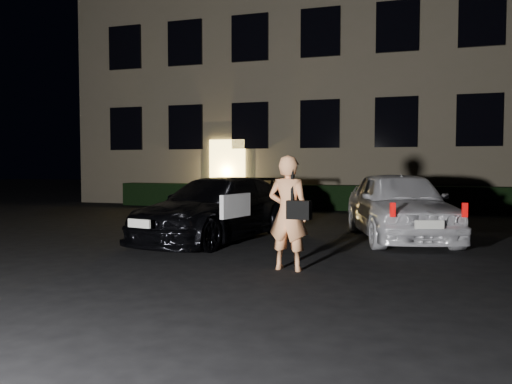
% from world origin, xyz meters
% --- Properties ---
extents(ground, '(80.00, 80.00, 0.00)m').
position_xyz_m(ground, '(0.00, 0.00, 0.00)').
color(ground, black).
rests_on(ground, ground).
extents(building, '(20.00, 8.11, 12.00)m').
position_xyz_m(building, '(-0.00, 14.99, 6.00)').
color(building, '#726851').
rests_on(building, ground).
extents(hedge, '(15.00, 0.70, 0.85)m').
position_xyz_m(hedge, '(0.00, 10.50, 0.42)').
color(hedge, black).
rests_on(hedge, ground).
extents(sedan, '(2.74, 4.70, 1.28)m').
position_xyz_m(sedan, '(-0.73, 2.83, 0.64)').
color(sedan, black).
rests_on(sedan, ground).
extents(hatch, '(2.71, 4.49, 1.43)m').
position_xyz_m(hatch, '(2.84, 3.99, 0.71)').
color(hatch, white).
rests_on(hatch, ground).
extents(man, '(0.70, 0.48, 1.67)m').
position_xyz_m(man, '(1.37, 0.30, 0.84)').
color(man, '#F89F64').
rests_on(man, ground).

